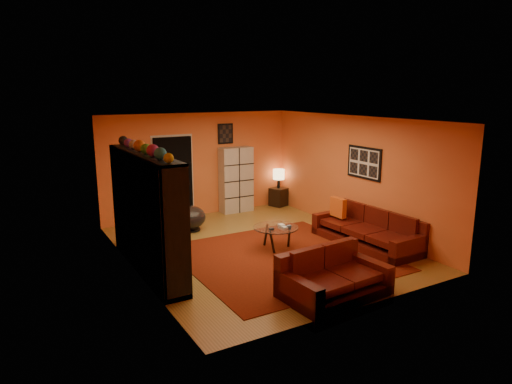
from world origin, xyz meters
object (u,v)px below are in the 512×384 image
table_lamp (279,175)px  storage_cabinet (236,180)px  tv (149,215)px  side_table (279,197)px  coffee_table (276,229)px  loveseat (331,277)px  bowl_chair (190,218)px  sofa (370,231)px  entertainment_unit (146,213)px

table_lamp → storage_cabinet: bearing=177.8°
tv → storage_cabinet: 4.24m
side_table → tv: bearing=-148.5°
tv → coffee_table: bearing=-95.0°
table_lamp → loveseat: bearing=-114.5°
coffee_table → table_lamp: bearing=56.3°
tv → storage_cabinet: storage_cabinet is taller
side_table → bowl_chair: bearing=-162.6°
sofa → table_lamp: bearing=86.2°
loveseat → bowl_chair: bearing=4.7°
storage_cabinet → table_lamp: 1.30m
storage_cabinet → side_table: bearing=-2.3°
bowl_chair → side_table: (2.99, 0.94, -0.05)m
entertainment_unit → coffee_table: entertainment_unit is taller
loveseat → coffee_table: loveseat is taller
storage_cabinet → coffee_table: bearing=-102.8°
tv → side_table: (4.47, 2.75, -0.75)m
entertainment_unit → sofa: entertainment_unit is taller
coffee_table → table_lamp: 3.59m
entertainment_unit → loveseat: bearing=-48.0°
tv → bowl_chair: (1.48, 1.81, -0.69)m
side_table → table_lamp: (0.00, 0.00, 0.62)m
tv → bowl_chair: tv is taller
storage_cabinet → table_lamp: bearing=-2.3°
tv → table_lamp: tv is taller
sofa → table_lamp: 3.73m
sofa → bowl_chair: bearing=134.3°
loveseat → storage_cabinet: 5.35m
entertainment_unit → storage_cabinet: 4.28m
coffee_table → table_lamp: (1.98, 2.97, 0.46)m
tv → bowl_chair: bearing=-39.4°
storage_cabinet → bowl_chair: storage_cabinet is taller
side_table → storage_cabinet: bearing=177.8°
sofa → coffee_table: size_ratio=2.68×
storage_cabinet → tv: bearing=-138.7°
coffee_table → table_lamp: size_ratio=1.72×
entertainment_unit → table_lamp: size_ratio=5.70×
side_table → table_lamp: size_ratio=0.95×
entertainment_unit → side_table: (4.53, 2.75, -0.80)m
coffee_table → storage_cabinet: size_ratio=0.53×
tv → storage_cabinet: (3.18, 2.80, -0.15)m
entertainment_unit → table_lamp: entertainment_unit is taller
loveseat → table_lamp: (2.35, 5.16, 0.59)m
loveseat → bowl_chair: (-0.64, 4.22, 0.02)m
sofa → bowl_chair: (-2.88, 2.75, 0.02)m
sofa → loveseat: (-2.24, -1.48, -0.00)m
sofa → storage_cabinet: bearing=105.6°
loveseat → side_table: 5.67m
loveseat → table_lamp: table_lamp is taller
coffee_table → tv: bearing=175.0°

